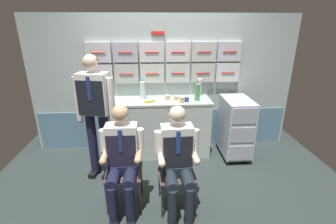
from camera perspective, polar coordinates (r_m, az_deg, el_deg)
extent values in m
cube|color=#2A3332|center=(3.20, 0.58, -19.23)|extent=(4.80, 4.80, 0.04)
cube|color=#ABBDBC|center=(3.96, -0.94, 6.51)|extent=(4.20, 0.06, 2.15)
cube|color=#5C859F|center=(4.17, -0.85, -3.75)|extent=(4.12, 0.01, 0.64)
cube|color=silver|center=(3.93, -15.52, 8.56)|extent=(0.37, 0.06, 0.30)
cylinder|color=red|center=(3.90, -15.63, 8.45)|extent=(0.21, 0.01, 0.01)
cube|color=#AFB5AE|center=(3.88, -9.67, 8.84)|extent=(0.37, 0.06, 0.30)
cylinder|color=red|center=(3.84, -9.72, 8.73)|extent=(0.21, 0.01, 0.01)
cube|color=silver|center=(3.86, -3.69, 9.03)|extent=(0.37, 0.06, 0.30)
cylinder|color=red|center=(3.82, -3.69, 8.92)|extent=(0.21, 0.01, 0.01)
cube|color=silver|center=(3.88, 2.29, 9.12)|extent=(0.37, 0.06, 0.30)
cylinder|color=red|center=(3.84, 2.35, 9.01)|extent=(0.21, 0.01, 0.01)
cube|color=#B8BCB8|center=(3.94, 8.14, 9.11)|extent=(0.37, 0.06, 0.30)
cylinder|color=red|center=(3.90, 8.25, 9.00)|extent=(0.21, 0.01, 0.01)
cube|color=silver|center=(4.04, 13.75, 9.02)|extent=(0.37, 0.06, 0.30)
cylinder|color=red|center=(4.01, 13.91, 8.91)|extent=(0.21, 0.01, 0.01)
cube|color=silver|center=(3.89, -15.98, 13.25)|extent=(0.37, 0.06, 0.30)
cylinder|color=red|center=(3.85, -16.09, 13.18)|extent=(0.21, 0.01, 0.01)
cube|color=#ABAAB8|center=(3.83, -9.96, 13.61)|extent=(0.37, 0.06, 0.30)
cylinder|color=red|center=(3.79, -10.02, 13.55)|extent=(0.21, 0.01, 0.01)
cube|color=silver|center=(3.81, -3.80, 13.83)|extent=(0.37, 0.06, 0.30)
cylinder|color=red|center=(3.77, -3.80, 13.77)|extent=(0.21, 0.01, 0.01)
cube|color=silver|center=(3.83, 2.36, 13.90)|extent=(0.37, 0.06, 0.30)
cylinder|color=red|center=(3.79, 2.42, 13.83)|extent=(0.21, 0.01, 0.01)
cube|color=beige|center=(3.89, 8.38, 13.81)|extent=(0.37, 0.06, 0.30)
cylinder|color=red|center=(3.86, 8.50, 13.74)|extent=(0.21, 0.01, 0.01)
cube|color=silver|center=(3.99, 14.14, 13.59)|extent=(0.37, 0.06, 0.30)
cylinder|color=red|center=(3.96, 14.31, 13.52)|extent=(0.21, 0.01, 0.01)
cube|color=red|center=(3.80, -2.39, 18.02)|extent=(0.20, 0.02, 0.05)
cube|color=#B6C0BA|center=(3.89, -2.21, -3.72)|extent=(1.58, 0.52, 0.87)
cube|color=#A7B1AB|center=(3.73, -2.31, 2.63)|extent=(1.61, 0.53, 0.03)
sphere|color=black|center=(3.85, 13.93, -11.38)|extent=(0.07, 0.07, 0.07)
sphere|color=black|center=(3.95, 18.30, -10.98)|extent=(0.07, 0.07, 0.07)
sphere|color=black|center=(4.31, 11.77, -7.60)|extent=(0.07, 0.07, 0.07)
sphere|color=black|center=(4.40, 15.70, -7.35)|extent=(0.07, 0.07, 0.07)
cube|color=silver|center=(3.92, 15.49, -3.22)|extent=(0.40, 0.64, 0.87)
cube|color=#A4AAB6|center=(3.77, 16.66, -9.22)|extent=(0.35, 0.01, 0.23)
cube|color=#A4AAB6|center=(3.64, 17.11, -5.23)|extent=(0.35, 0.01, 0.23)
cube|color=#A4AAB6|center=(3.53, 17.59, -0.97)|extent=(0.35, 0.01, 0.23)
cylinder|color=#28282D|center=(3.51, 17.67, 1.08)|extent=(0.32, 0.02, 0.02)
cylinder|color=#2D2D33|center=(2.89, -14.18, -19.24)|extent=(0.02, 0.02, 0.41)
cylinder|color=#2D2D33|center=(2.85, -6.62, -19.44)|extent=(0.02, 0.02, 0.41)
cylinder|color=#2D2D33|center=(3.17, -12.97, -15.14)|extent=(0.02, 0.02, 0.41)
cylinder|color=#2D2D33|center=(3.13, -6.23, -15.23)|extent=(0.02, 0.02, 0.41)
cube|color=#3F3433|center=(2.88, -10.27, -13.78)|extent=(0.41, 0.41, 0.02)
cube|color=#3F3433|center=(2.93, -10.09, -8.28)|extent=(0.37, 0.03, 0.40)
cylinder|color=#2D2D33|center=(2.95, -13.62, -8.35)|extent=(0.02, 0.02, 0.40)
cylinder|color=#2D2D33|center=(2.90, -6.55, -8.36)|extent=(0.02, 0.02, 0.40)
cube|color=black|center=(2.86, -12.57, -24.31)|extent=(0.09, 0.22, 0.06)
cube|color=black|center=(2.84, -8.74, -24.46)|extent=(0.09, 0.22, 0.06)
cylinder|color=#171A34|center=(2.74, -12.82, -20.27)|extent=(0.10, 0.10, 0.40)
cylinder|color=#171A34|center=(2.71, -8.94, -20.39)|extent=(0.10, 0.10, 0.40)
cylinder|color=#171A34|center=(2.73, -12.64, -14.55)|extent=(0.14, 0.36, 0.13)
cylinder|color=#171A34|center=(2.70, -8.86, -14.62)|extent=(0.14, 0.36, 0.13)
cube|color=#171A34|center=(2.84, -10.36, -12.59)|extent=(0.32, 0.21, 0.12)
cube|color=white|center=(2.72, -10.69, -7.31)|extent=(0.34, 0.19, 0.45)
cube|color=#211F34|center=(2.65, -10.90, -8.97)|extent=(0.31, 0.02, 0.36)
cube|color=navy|center=(2.59, -11.10, -6.80)|extent=(0.04, 0.01, 0.25)
cylinder|color=white|center=(2.73, -14.91, -6.38)|extent=(0.08, 0.08, 0.24)
cylinder|color=tan|center=(2.70, -14.63, -10.02)|extent=(0.07, 0.23, 0.07)
sphere|color=tan|center=(2.62, -15.05, -11.13)|extent=(0.08, 0.08, 0.08)
cylinder|color=white|center=(2.67, -6.52, -6.36)|extent=(0.08, 0.08, 0.24)
cylinder|color=tan|center=(2.65, -6.96, -10.07)|extent=(0.07, 0.23, 0.07)
sphere|color=tan|center=(2.57, -7.10, -11.21)|extent=(0.08, 0.08, 0.08)
sphere|color=tan|center=(2.57, -11.19, -0.32)|extent=(0.18, 0.18, 0.18)
ellipsoid|color=tan|center=(2.58, -11.18, 0.12)|extent=(0.18, 0.16, 0.12)
cylinder|color=#2D2D33|center=(2.78, -1.36, -20.35)|extent=(0.02, 0.02, 0.41)
cylinder|color=#2D2D33|center=(2.83, 6.36, -19.69)|extent=(0.02, 0.02, 0.41)
cylinder|color=#2D2D33|center=(3.07, -2.02, -15.98)|extent=(0.02, 0.02, 0.41)
cylinder|color=#2D2D33|center=(3.11, 4.86, -15.49)|extent=(0.02, 0.02, 0.41)
cube|color=#3F3433|center=(2.81, 2.02, -14.34)|extent=(0.42, 0.42, 0.02)
cube|color=#3F3433|center=(2.86, 1.50, -8.71)|extent=(0.37, 0.05, 0.40)
cylinder|color=#2D2D33|center=(2.83, -2.12, -9.01)|extent=(0.02, 0.02, 0.40)
cylinder|color=#2D2D33|center=(2.88, 5.12, -8.57)|extent=(0.02, 0.02, 0.40)
cylinder|color=#1C252E|center=(2.65, 1.06, -21.25)|extent=(0.10, 0.10, 0.40)
cylinder|color=#1C252E|center=(2.67, 5.05, -20.89)|extent=(0.10, 0.10, 0.40)
cylinder|color=#1C252E|center=(2.64, 0.62, -15.35)|extent=(0.15, 0.36, 0.13)
cylinder|color=#1C252E|center=(2.66, 4.50, -15.05)|extent=(0.15, 0.36, 0.13)
cube|color=#1C252E|center=(2.77, 2.04, -13.13)|extent=(0.33, 0.21, 0.12)
cube|color=white|center=(2.64, 2.05, -7.73)|extent=(0.35, 0.20, 0.45)
cube|color=black|center=(2.58, 2.36, -9.45)|extent=(0.31, 0.03, 0.36)
cube|color=navy|center=(2.51, 2.43, -7.22)|extent=(0.04, 0.01, 0.25)
cylinder|color=white|center=(2.60, -2.31, -7.01)|extent=(0.08, 0.08, 0.24)
cylinder|color=beige|center=(2.58, -1.63, -10.81)|extent=(0.08, 0.23, 0.07)
sphere|color=beige|center=(2.50, -1.42, -12.01)|extent=(0.08, 0.08, 0.08)
cylinder|color=white|center=(2.66, 6.33, -6.52)|extent=(0.08, 0.08, 0.24)
cylinder|color=beige|center=(2.63, 6.27, -10.29)|extent=(0.08, 0.23, 0.07)
sphere|color=beige|center=(2.55, 6.77, -11.43)|extent=(0.08, 0.08, 0.08)
sphere|color=beige|center=(2.50, 2.15, -0.54)|extent=(0.18, 0.18, 0.18)
ellipsoid|color=black|center=(2.50, 2.11, -0.09)|extent=(0.18, 0.17, 0.12)
cube|color=black|center=(3.68, -16.79, -13.35)|extent=(0.14, 0.25, 0.06)
cube|color=black|center=(3.61, -13.81, -13.78)|extent=(0.14, 0.25, 0.06)
cylinder|color=#1C1B38|center=(3.48, -17.20, -6.80)|extent=(0.12, 0.12, 0.85)
cylinder|color=#1C1B38|center=(3.41, -14.43, -7.08)|extent=(0.12, 0.12, 0.85)
cube|color=white|center=(3.20, -17.00, 4.13)|extent=(0.40, 0.28, 0.52)
cube|color=black|center=(3.11, -17.76, 3.00)|extent=(0.33, 0.08, 0.44)
cube|color=navy|center=(3.07, -18.07, 5.20)|extent=(0.04, 0.02, 0.29)
cylinder|color=white|center=(3.32, -20.39, 2.84)|extent=(0.08, 0.08, 0.58)
sphere|color=beige|center=(3.41, -19.80, -1.83)|extent=(0.08, 0.08, 0.08)
cylinder|color=white|center=(3.13, -13.10, 2.62)|extent=(0.08, 0.08, 0.58)
sphere|color=beige|center=(3.23, -12.70, -2.30)|extent=(0.08, 0.08, 0.08)
sphere|color=beige|center=(3.12, -17.75, 11.11)|extent=(0.18, 0.18, 0.18)
ellipsoid|color=#503C1D|center=(3.13, -17.67, 11.45)|extent=(0.21, 0.20, 0.13)
cylinder|color=#4F9654|center=(3.69, 6.89, 4.60)|extent=(0.08, 0.08, 0.25)
cone|color=#4F9654|center=(3.65, 6.98, 6.71)|extent=(0.08, 0.08, 0.02)
cylinder|color=red|center=(3.65, 7.00, 7.04)|extent=(0.03, 0.03, 0.02)
cylinder|color=silver|center=(3.92, 7.40, 5.71)|extent=(0.06, 0.06, 0.28)
cone|color=silver|center=(3.89, 7.51, 7.87)|extent=(0.06, 0.06, 0.02)
cylinder|color=red|center=(3.88, 7.52, 8.19)|extent=(0.03, 0.03, 0.02)
cylinder|color=silver|center=(3.76, -5.95, 5.04)|extent=(0.08, 0.08, 0.27)
cone|color=silver|center=(3.72, -6.03, 7.19)|extent=(0.08, 0.08, 0.02)
cylinder|color=blue|center=(3.72, -6.04, 7.52)|extent=(0.04, 0.04, 0.02)
cylinder|color=navy|center=(3.64, 4.39, 2.92)|extent=(0.07, 0.07, 0.06)
cylinder|color=#382114|center=(3.63, 4.40, 3.30)|extent=(0.06, 0.06, 0.01)
cylinder|color=#CBB185|center=(3.58, 3.22, 2.84)|extent=(0.07, 0.07, 0.09)
cylinder|color=#382114|center=(3.57, 3.23, 3.41)|extent=(0.06, 0.06, 0.01)
cylinder|color=tan|center=(3.71, -0.09, 3.42)|extent=(0.08, 0.08, 0.08)
cylinder|color=#382114|center=(3.70, -0.09, 3.92)|extent=(0.06, 0.06, 0.01)
cylinder|color=tan|center=(3.71, 1.88, 3.31)|extent=(0.07, 0.07, 0.06)
cylinder|color=#382114|center=(3.70, 1.88, 3.70)|extent=(0.06, 0.06, 0.01)
ellipsoid|color=yellow|center=(3.61, -4.47, 2.55)|extent=(0.17, 0.10, 0.04)
cylinder|color=#4C3819|center=(3.64, -3.24, 2.79)|extent=(0.01, 0.01, 0.02)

